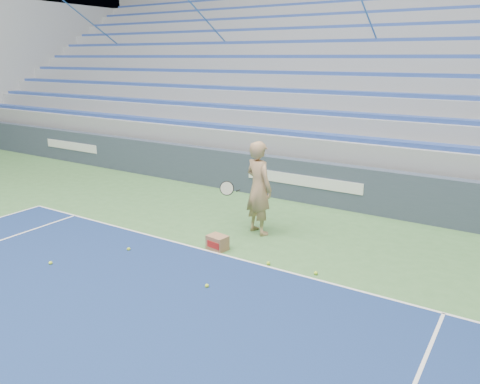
# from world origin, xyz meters

# --- Properties ---
(sponsor_barrier) EXTENTS (30.00, 0.32, 1.10)m
(sponsor_barrier) POSITION_xyz_m (0.00, 15.88, 0.55)
(sponsor_barrier) COLOR #354151
(sponsor_barrier) RESTS_ON ground
(bleachers) EXTENTS (31.00, 9.15, 7.30)m
(bleachers) POSITION_xyz_m (0.00, 21.60, 2.36)
(bleachers) COLOR gray
(bleachers) RESTS_ON ground
(tennis_player) EXTENTS (1.03, 0.97, 2.00)m
(tennis_player) POSITION_xyz_m (0.12, 13.29, 1.00)
(tennis_player) COLOR tan
(tennis_player) RESTS_ON ground
(ball_box) EXTENTS (0.42, 0.35, 0.29)m
(ball_box) POSITION_xyz_m (-0.09, 12.07, 0.14)
(ball_box) COLOR #936847
(ball_box) RESTS_ON ground
(tennis_ball_0) EXTENTS (0.07, 0.07, 0.07)m
(tennis_ball_0) POSITION_xyz_m (0.68, 10.67, 0.03)
(tennis_ball_0) COLOR #C5EE30
(tennis_ball_0) RESTS_ON ground
(tennis_ball_1) EXTENTS (0.07, 0.07, 0.07)m
(tennis_ball_1) POSITION_xyz_m (1.11, 11.97, 0.03)
(tennis_ball_1) COLOR #C5EE30
(tennis_ball_1) RESTS_ON ground
(tennis_ball_2) EXTENTS (0.07, 0.07, 0.07)m
(tennis_ball_2) POSITION_xyz_m (-1.52, 11.08, 0.03)
(tennis_ball_2) COLOR #C5EE30
(tennis_ball_2) RESTS_ON ground
(tennis_ball_3) EXTENTS (0.07, 0.07, 0.07)m
(tennis_ball_3) POSITION_xyz_m (-0.49, 12.51, 0.03)
(tennis_ball_3) COLOR #C5EE30
(tennis_ball_3) RESTS_ON ground
(tennis_ball_4) EXTENTS (0.07, 0.07, 0.07)m
(tennis_ball_4) POSITION_xyz_m (2.00, 12.07, 0.03)
(tennis_ball_4) COLOR #C5EE30
(tennis_ball_4) RESTS_ON ground
(tennis_ball_5) EXTENTS (0.07, 0.07, 0.07)m
(tennis_ball_5) POSITION_xyz_m (-2.25, 9.85, 0.03)
(tennis_ball_5) COLOR #C5EE30
(tennis_ball_5) RESTS_ON ground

